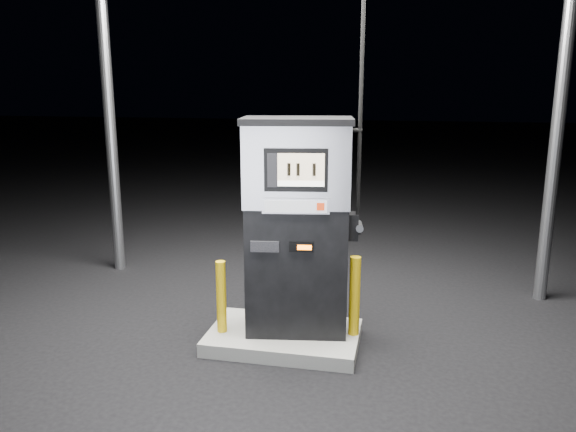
# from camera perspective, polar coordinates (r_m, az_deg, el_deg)

# --- Properties ---
(ground) EXTENTS (80.00, 80.00, 0.00)m
(ground) POSITION_cam_1_polar(r_m,az_deg,el_deg) (6.22, -0.42, -12.85)
(ground) COLOR black
(ground) RESTS_ON ground
(pump_island) EXTENTS (1.60, 1.00, 0.15)m
(pump_island) POSITION_cam_1_polar(r_m,az_deg,el_deg) (6.19, -0.42, -12.23)
(pump_island) COLOR slate
(pump_island) RESTS_ON ground
(fuel_dispenser) EXTENTS (1.29, 0.83, 4.69)m
(fuel_dispenser) POSITION_cam_1_polar(r_m,az_deg,el_deg) (5.83, 0.96, -0.89)
(fuel_dispenser) COLOR black
(fuel_dispenser) RESTS_ON pump_island
(bollard_left) EXTENTS (0.12, 0.12, 0.78)m
(bollard_left) POSITION_cam_1_polar(r_m,az_deg,el_deg) (6.04, -6.79, -8.15)
(bollard_left) COLOR gold
(bollard_left) RESTS_ON pump_island
(bollard_right) EXTENTS (0.11, 0.11, 0.85)m
(bollard_right) POSITION_cam_1_polar(r_m,az_deg,el_deg) (5.96, 6.78, -8.07)
(bollard_right) COLOR gold
(bollard_right) RESTS_ON pump_island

